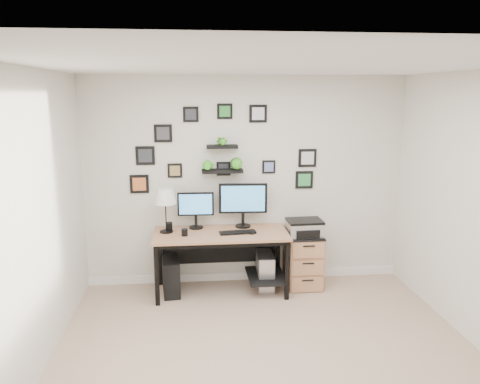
{
  "coord_description": "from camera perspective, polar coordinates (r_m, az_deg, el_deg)",
  "views": [
    {
      "loc": [
        -0.67,
        -3.72,
        2.38
      ],
      "look_at": [
        -0.09,
        1.83,
        1.2
      ],
      "focal_mm": 35.0,
      "sensor_mm": 36.0,
      "label": 1
    }
  ],
  "objects": [
    {
      "name": "desk",
      "position": [
        5.68,
        -1.99,
        -6.06
      ],
      "size": [
        1.6,
        0.7,
        0.75
      ],
      "color": "#B47D55",
      "rests_on": "ground"
    },
    {
      "name": "pc_tower_black",
      "position": [
        5.79,
        -8.4,
        -10.11
      ],
      "size": [
        0.23,
        0.45,
        0.44
      ],
      "primitive_type": "cube",
      "rotation": [
        0.0,
        0.0,
        0.09
      ],
      "color": "black",
      "rests_on": "ground"
    },
    {
      "name": "room",
      "position": [
        6.2,
        0.7,
        -10.13
      ],
      "size": [
        4.0,
        4.0,
        4.0
      ],
      "color": "tan",
      "rests_on": "ground"
    },
    {
      "name": "pc_tower_grey",
      "position": [
        5.9,
        3.06,
        -9.55
      ],
      "size": [
        0.21,
        0.45,
        0.44
      ],
      "color": "gray",
      "rests_on": "ground"
    },
    {
      "name": "file_cabinet",
      "position": [
        5.98,
        7.7,
        -8.19
      ],
      "size": [
        0.43,
        0.53,
        0.67
      ],
      "color": "#B47D55",
      "rests_on": "ground"
    },
    {
      "name": "wall_decor",
      "position": [
        5.71,
        -2.24,
        4.6
      ],
      "size": [
        2.32,
        0.18,
        1.08
      ],
      "color": "black",
      "rests_on": "ground"
    },
    {
      "name": "keyboard",
      "position": [
        5.58,
        -0.28,
        -4.95
      ],
      "size": [
        0.44,
        0.18,
        0.02
      ],
      "primitive_type": "cube",
      "rotation": [
        0.0,
        0.0,
        0.11
      ],
      "color": "black",
      "rests_on": "desk"
    },
    {
      "name": "table_lamp",
      "position": [
        5.58,
        -9.1,
        -0.64
      ],
      "size": [
        0.26,
        0.26,
        0.53
      ],
      "color": "black",
      "rests_on": "desk"
    },
    {
      "name": "pen_cup",
      "position": [
        5.75,
        -8.62,
        -4.15
      ],
      "size": [
        0.08,
        0.08,
        0.1
      ],
      "primitive_type": "cylinder",
      "color": "black",
      "rests_on": "desk"
    },
    {
      "name": "mouse",
      "position": [
        5.57,
        1.53,
        -4.95
      ],
      "size": [
        0.09,
        0.11,
        0.03
      ],
      "primitive_type": "cube",
      "rotation": [
        0.0,
        0.0,
        -0.41
      ],
      "color": "black",
      "rests_on": "desk"
    },
    {
      "name": "monitor_left",
      "position": [
        5.74,
        -5.42,
        -1.88
      ],
      "size": [
        0.44,
        0.18,
        0.45
      ],
      "color": "black",
      "rests_on": "desk"
    },
    {
      "name": "monitor_right",
      "position": [
        5.75,
        0.37,
        -1.15
      ],
      "size": [
        0.6,
        0.2,
        0.55
      ],
      "color": "black",
      "rests_on": "desk"
    },
    {
      "name": "mug",
      "position": [
        5.51,
        -6.78,
        -4.9
      ],
      "size": [
        0.08,
        0.08,
        0.08
      ],
      "primitive_type": "cylinder",
      "color": "black",
      "rests_on": "desk"
    },
    {
      "name": "printer",
      "position": [
        5.8,
        7.88,
        -4.32
      ],
      "size": [
        0.43,
        0.35,
        0.19
      ],
      "color": "silver",
      "rests_on": "file_cabinet"
    }
  ]
}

